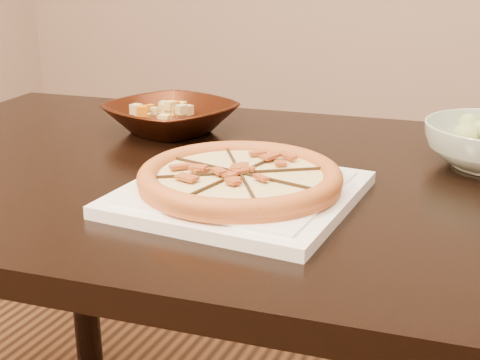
# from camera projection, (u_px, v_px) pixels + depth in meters

# --- Properties ---
(dining_table) EXTENTS (1.39, 0.98, 0.75)m
(dining_table) POSITION_uv_depth(u_px,v_px,m) (222.00, 229.00, 1.13)
(dining_table) COLOR black
(dining_table) RESTS_ON floor
(plate) EXTENTS (0.32, 0.32, 0.02)m
(plate) POSITION_uv_depth(u_px,v_px,m) (240.00, 193.00, 0.95)
(plate) COLOR white
(plate) RESTS_ON dining_table
(pizza) EXTENTS (0.29, 0.29, 0.03)m
(pizza) POSITION_uv_depth(u_px,v_px,m) (240.00, 177.00, 0.94)
(pizza) COLOR #AB6123
(pizza) RESTS_ON plate
(bronze_bowl) EXTENTS (0.30, 0.30, 0.06)m
(bronze_bowl) POSITION_uv_depth(u_px,v_px,m) (171.00, 118.00, 1.30)
(bronze_bowl) COLOR #451E0E
(bronze_bowl) RESTS_ON dining_table
(mixed_dish) EXTENTS (0.11, 0.12, 0.03)m
(mixed_dish) POSITION_uv_depth(u_px,v_px,m) (169.00, 96.00, 1.28)
(mixed_dish) COLOR tan
(mixed_dish) RESTS_ON bronze_bowl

